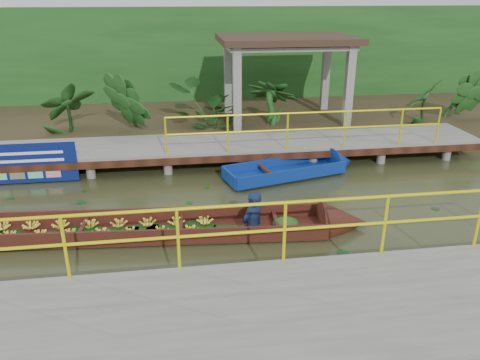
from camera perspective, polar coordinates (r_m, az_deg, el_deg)
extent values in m
plane|color=#30351A|center=(10.24, -3.10, -4.34)|extent=(80.00, 80.00, 0.00)
cube|color=#2D2516|center=(17.22, -5.45, 7.39)|extent=(30.00, 8.00, 0.45)
cube|color=slate|center=(13.30, -4.55, 4.25)|extent=(16.00, 2.00, 0.15)
cube|color=black|center=(12.38, -4.21, 2.50)|extent=(16.00, 0.12, 0.18)
cylinder|color=yellow|center=(12.57, 8.35, 8.13)|extent=(7.50, 0.05, 0.05)
cylinder|color=yellow|center=(12.68, 8.24, 6.16)|extent=(7.50, 0.05, 0.05)
cylinder|color=yellow|center=(12.70, 8.22, 5.94)|extent=(0.05, 0.05, 1.00)
cylinder|color=slate|center=(13.02, -22.09, 0.95)|extent=(0.24, 0.24, 0.55)
cylinder|color=slate|center=(14.49, -20.74, 3.20)|extent=(0.24, 0.24, 0.55)
cylinder|color=slate|center=(12.67, -13.31, 1.46)|extent=(0.24, 0.24, 0.55)
cylinder|color=slate|center=(14.18, -12.84, 3.70)|extent=(0.24, 0.24, 0.55)
cylinder|color=slate|center=(12.63, -4.26, 1.95)|extent=(0.24, 0.24, 0.55)
cylinder|color=slate|center=(14.15, -4.74, 4.15)|extent=(0.24, 0.24, 0.55)
cylinder|color=slate|center=(12.91, 4.64, 2.38)|extent=(0.24, 0.24, 0.55)
cylinder|color=slate|center=(14.39, 3.25, 4.50)|extent=(0.24, 0.24, 0.55)
cylinder|color=slate|center=(13.48, 12.97, 2.73)|extent=(0.24, 0.24, 0.55)
cylinder|color=slate|center=(14.91, 10.84, 4.76)|extent=(0.24, 0.24, 0.55)
cylinder|color=slate|center=(14.31, 20.49, 3.00)|extent=(0.24, 0.24, 0.55)
cylinder|color=slate|center=(15.66, 17.81, 4.92)|extent=(0.24, 0.24, 0.55)
cylinder|color=slate|center=(12.63, -4.26, 1.95)|extent=(0.24, 0.24, 0.55)
cube|color=slate|center=(6.75, 9.26, -17.24)|extent=(18.00, 2.40, 0.70)
cylinder|color=yellow|center=(6.97, 7.20, -2.65)|extent=(10.00, 0.05, 0.05)
cylinder|color=yellow|center=(7.17, 7.03, -5.92)|extent=(10.00, 0.05, 0.05)
cylinder|color=yellow|center=(7.20, 7.01, -6.27)|extent=(0.05, 0.05, 1.00)
cube|color=slate|center=(14.68, -0.36, 10.45)|extent=(0.25, 0.25, 2.80)
cube|color=slate|center=(15.58, 13.10, 10.56)|extent=(0.25, 0.25, 2.80)
cube|color=slate|center=(17.02, -1.49, 12.05)|extent=(0.25, 0.25, 2.80)
cube|color=slate|center=(17.80, 10.36, 12.15)|extent=(0.25, 0.25, 2.80)
cube|color=slate|center=(15.98, 5.67, 16.01)|extent=(4.00, 2.60, 0.12)
cube|color=#34241A|center=(15.97, 5.70, 16.72)|extent=(4.40, 3.00, 0.20)
cube|color=#184415|center=(19.33, -6.06, 14.33)|extent=(30.00, 0.80, 4.00)
cube|color=#35150E|center=(9.66, -12.98, -6.26)|extent=(7.78, 1.56, 0.06)
cube|color=#35150E|center=(10.02, -12.64, -4.28)|extent=(7.71, 0.66, 0.33)
cube|color=#35150E|center=(9.17, -13.49, -6.94)|extent=(7.71, 0.66, 0.33)
cone|color=#35150E|center=(9.86, 12.55, -5.10)|extent=(1.04, 1.00, 0.93)
ellipsoid|color=#184415|center=(9.59, 5.58, -5.32)|extent=(0.57, 0.47, 0.25)
imported|color=#0F1937|center=(9.20, 1.59, -1.44)|extent=(0.69, 0.65, 1.59)
cube|color=navy|center=(12.31, 5.45, 0.79)|extent=(3.27, 1.72, 0.10)
cube|color=navy|center=(12.66, 4.46, 2.02)|extent=(3.04, 0.87, 0.31)
cube|color=navy|center=(11.89, 6.54, 0.60)|extent=(3.04, 0.87, 0.31)
cube|color=navy|center=(11.64, -1.32, 0.27)|extent=(0.30, 0.92, 0.31)
cone|color=navy|center=(13.19, 12.26, 2.13)|extent=(0.83, 1.01, 0.88)
cube|color=black|center=(12.03, 3.29, 1.18)|extent=(0.34, 0.93, 0.05)
cube|color=navy|center=(12.97, -26.39, 1.73)|extent=(3.31, 0.03, 1.03)
cube|color=white|center=(12.88, -26.62, 2.82)|extent=(2.69, 0.01, 0.07)
cube|color=white|center=(12.94, -26.47, 1.99)|extent=(2.69, 0.01, 0.07)
imported|color=#184415|center=(15.13, -20.62, 8.69)|extent=(1.54, 1.54, 1.93)
imported|color=#184415|center=(14.83, -12.98, 9.29)|extent=(1.54, 1.54, 1.93)
imported|color=#184415|center=(14.84, -3.19, 9.81)|extent=(1.54, 1.54, 1.93)
imported|color=#184415|center=(15.14, 4.49, 10.02)|extent=(1.54, 1.54, 1.93)
imported|color=#184415|center=(16.93, 21.50, 9.87)|extent=(1.54, 1.54, 1.93)
imported|color=#184415|center=(17.71, 25.80, 9.69)|extent=(1.54, 1.54, 1.93)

